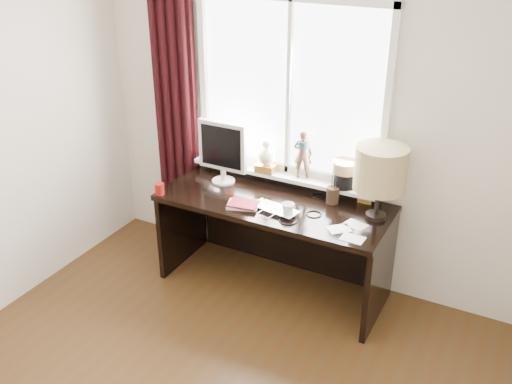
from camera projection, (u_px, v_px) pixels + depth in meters
The scene contains 14 objects.
wall_back at pixel (310, 116), 4.16m from camera, with size 3.50×2.60×0.00m, color beige.
laptop at pixel (276, 209), 4.00m from camera, with size 0.34×0.22×0.03m, color silver.
mug at pixel (288, 209), 3.95m from camera, with size 0.09×0.09×0.09m, color white.
red_cup at pixel (160, 189), 4.23m from camera, with size 0.07×0.07×0.09m, color maroon.
window at pixel (290, 114), 4.17m from camera, with size 1.52×0.20×1.40m.
curtain at pixel (176, 120), 4.64m from camera, with size 0.38×0.09×2.25m.
desk at pixel (279, 224), 4.34m from camera, with size 1.70×0.70×0.75m.
monitor at pixel (222, 149), 4.32m from camera, with size 0.40×0.18×0.49m.
notebook_stack at pixel (243, 204), 4.07m from camera, with size 0.26×0.22×0.03m.
brush_holder at pixel (333, 195), 4.10m from camera, with size 0.09×0.09×0.25m.
icon_frame at pixel (365, 195), 4.09m from camera, with size 0.10×0.02×0.13m.
table_lamp at pixel (381, 169), 3.77m from camera, with size 0.35×0.35×0.52m.
loose_papers at pixel (349, 231), 3.76m from camera, with size 0.29×0.31×0.00m.
desk_cables at pixel (304, 212), 3.99m from camera, with size 0.27×0.59×0.01m.
Camera 1 is at (1.50, -1.70, 2.65)m, focal length 40.00 mm.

